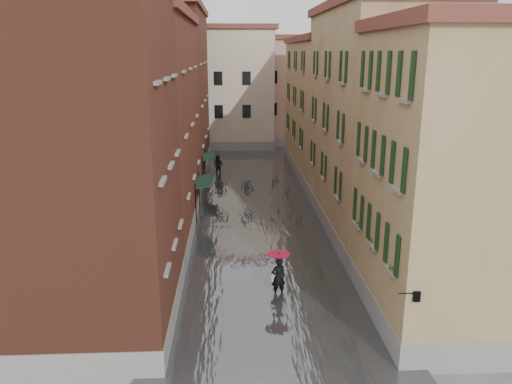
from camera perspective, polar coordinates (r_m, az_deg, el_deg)
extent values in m
plane|color=#565658|center=(23.22, 1.57, -11.75)|extent=(120.00, 120.00, 0.00)
cube|color=#505459|center=(35.21, -0.02, -1.79)|extent=(10.00, 60.00, 0.20)
cube|color=brown|center=(19.75, -18.53, 2.59)|extent=(6.00, 8.00, 13.00)
cube|color=brown|center=(30.34, -13.06, 6.89)|extent=(6.00, 14.00, 12.50)
cube|color=brown|center=(45.01, -9.82, 10.80)|extent=(6.00, 16.00, 14.00)
cube|color=olive|center=(21.03, 21.51, 0.97)|extent=(6.00, 8.00, 11.50)
cube|color=tan|center=(31.05, 13.48, 7.52)|extent=(6.00, 14.00, 13.00)
cube|color=olive|center=(45.63, 8.23, 9.35)|extent=(6.00, 16.00, 11.50)
cube|color=beige|center=(58.70, -4.21, 11.60)|extent=(12.00, 9.00, 13.00)
cube|color=tan|center=(61.19, 4.46, 11.30)|extent=(10.00, 9.00, 12.00)
cube|color=#142D22|center=(32.85, -5.89, 1.28)|extent=(1.09, 3.36, 0.31)
cylinder|color=black|center=(31.58, -6.89, -1.52)|extent=(0.06, 0.06, 2.80)
cylinder|color=black|center=(34.79, -6.52, 0.12)|extent=(0.06, 0.06, 2.80)
cube|color=#142D22|center=(40.88, -5.31, 4.17)|extent=(1.09, 3.10, 0.31)
cylinder|color=black|center=(39.64, -6.08, 2.08)|extent=(0.06, 0.06, 2.80)
cylinder|color=black|center=(42.66, -5.86, 3.06)|extent=(0.06, 0.06, 2.80)
cylinder|color=black|center=(17.36, 16.92, -11.02)|extent=(0.60, 0.05, 0.05)
cube|color=black|center=(17.50, 17.84, -11.23)|extent=(0.22, 0.22, 0.35)
cube|color=beige|center=(17.50, 17.84, -11.23)|extent=(0.14, 0.14, 0.24)
cube|color=#965331|center=(18.61, 15.64, -8.87)|extent=(0.22, 0.85, 0.18)
imported|color=#265926|center=(18.44, 15.74, -7.68)|extent=(0.59, 0.51, 0.66)
cube|color=#965331|center=(21.03, 13.33, -5.78)|extent=(0.22, 0.85, 0.18)
imported|color=#265926|center=(20.88, 13.40, -4.71)|extent=(0.59, 0.51, 0.66)
cube|color=#965331|center=(22.87, 11.95, -3.93)|extent=(0.22, 0.85, 0.18)
imported|color=#265926|center=(22.73, 12.01, -2.93)|extent=(0.59, 0.51, 0.66)
imported|color=black|center=(22.80, 2.57, -9.73)|extent=(0.77, 0.61, 1.83)
cube|color=#BFB69E|center=(22.80, 1.85, -9.62)|extent=(0.08, 0.30, 0.38)
cylinder|color=black|center=(22.61, 2.58, -8.74)|extent=(0.02, 0.02, 1.00)
cone|color=#A60B2F|center=(22.38, 2.60, -7.41)|extent=(1.04, 1.04, 0.28)
imported|color=black|center=(44.73, -4.34, 3.10)|extent=(1.13, 1.03, 1.89)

